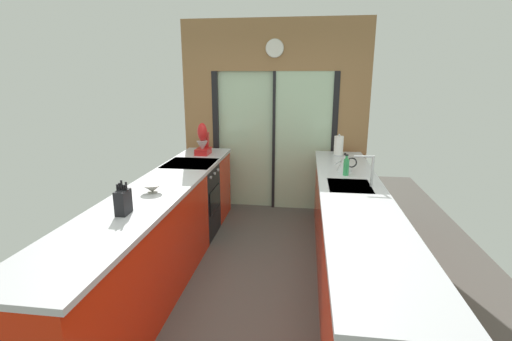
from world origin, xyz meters
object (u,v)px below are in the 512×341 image
(mixing_bowl, at_px, (152,188))
(oven_range, at_px, (192,200))
(soap_bottle, at_px, (346,167))
(stand_mixer, at_px, (203,142))
(knife_block, at_px, (123,202))
(paper_towel_roll, at_px, (339,146))
(kettle, at_px, (345,163))

(mixing_bowl, bearing_deg, oven_range, 90.91)
(oven_range, height_order, soap_bottle, soap_bottle)
(oven_range, height_order, stand_mixer, stand_mixer)
(knife_block, xyz_separation_m, soap_bottle, (1.78, 1.38, -0.01))
(oven_range, bearing_deg, soap_bottle, -10.07)
(oven_range, height_order, paper_towel_roll, paper_towel_roll)
(oven_range, relative_size, mixing_bowl, 4.83)
(stand_mixer, height_order, kettle, stand_mixer)
(knife_block, xyz_separation_m, kettle, (1.78, 1.55, -0.01))
(knife_block, height_order, paper_towel_roll, paper_towel_roll)
(knife_block, bearing_deg, paper_towel_roll, 53.24)
(stand_mixer, bearing_deg, kettle, -20.45)
(mixing_bowl, distance_m, paper_towel_roll, 2.57)
(oven_range, xyz_separation_m, knife_block, (0.02, -1.70, 0.56))
(mixing_bowl, distance_m, knife_block, 0.54)
(stand_mixer, bearing_deg, mixing_bowl, -90.00)
(kettle, relative_size, soap_bottle, 1.10)
(kettle, distance_m, paper_towel_roll, 0.83)
(stand_mixer, xyz_separation_m, soap_bottle, (1.78, -0.84, -0.07))
(mixing_bowl, relative_size, stand_mixer, 0.45)
(soap_bottle, bearing_deg, stand_mixer, 154.71)
(mixing_bowl, relative_size, paper_towel_roll, 0.67)
(oven_range, bearing_deg, knife_block, -89.38)
(stand_mixer, distance_m, soap_bottle, 1.97)
(knife_block, relative_size, stand_mixer, 0.64)
(mixing_bowl, height_order, soap_bottle, soap_bottle)
(soap_bottle, bearing_deg, oven_range, 169.93)
(oven_range, xyz_separation_m, kettle, (1.80, -0.14, 0.55))
(soap_bottle, bearing_deg, paper_towel_roll, 90.00)
(oven_range, xyz_separation_m, paper_towel_roll, (1.80, 0.69, 0.59))
(oven_range, distance_m, mixing_bowl, 1.27)
(knife_block, relative_size, soap_bottle, 1.20)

